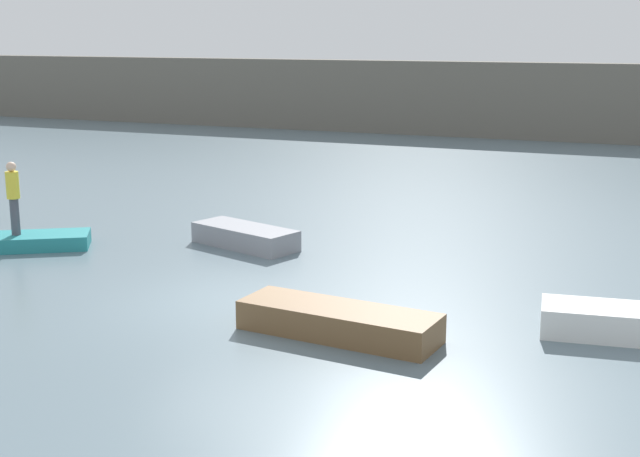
% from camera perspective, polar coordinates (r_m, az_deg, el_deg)
% --- Properties ---
extents(ground_plane, '(120.00, 120.00, 0.00)m').
position_cam_1_polar(ground_plane, '(17.69, -7.06, -4.83)').
color(ground_plane, slate).
extents(embankment_wall, '(80.00, 1.20, 3.81)m').
position_cam_1_polar(embankment_wall, '(45.37, 11.70, 8.23)').
color(embankment_wall, '#666056').
rests_on(embankment_wall, ground_plane).
extents(rowboat_teal, '(3.60, 2.85, 0.36)m').
position_cam_1_polar(rowboat_teal, '(23.04, -19.24, -0.83)').
color(rowboat_teal, teal).
rests_on(rowboat_teal, ground_plane).
extents(rowboat_grey, '(3.04, 1.92, 0.52)m').
position_cam_1_polar(rowboat_grey, '(22.05, -4.93, -0.53)').
color(rowboat_grey, gray).
rests_on(rowboat_grey, ground_plane).
extents(rowboat_brown, '(3.75, 1.53, 0.53)m').
position_cam_1_polar(rowboat_brown, '(15.63, 1.23, -6.11)').
color(rowboat_brown, brown).
rests_on(rowboat_brown, ground_plane).
extents(person_yellow_shirt, '(0.32, 0.32, 1.84)m').
position_cam_1_polar(person_yellow_shirt, '(22.80, -19.46, 2.14)').
color(person_yellow_shirt, '#4C4C56').
rests_on(person_yellow_shirt, rowboat_teal).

